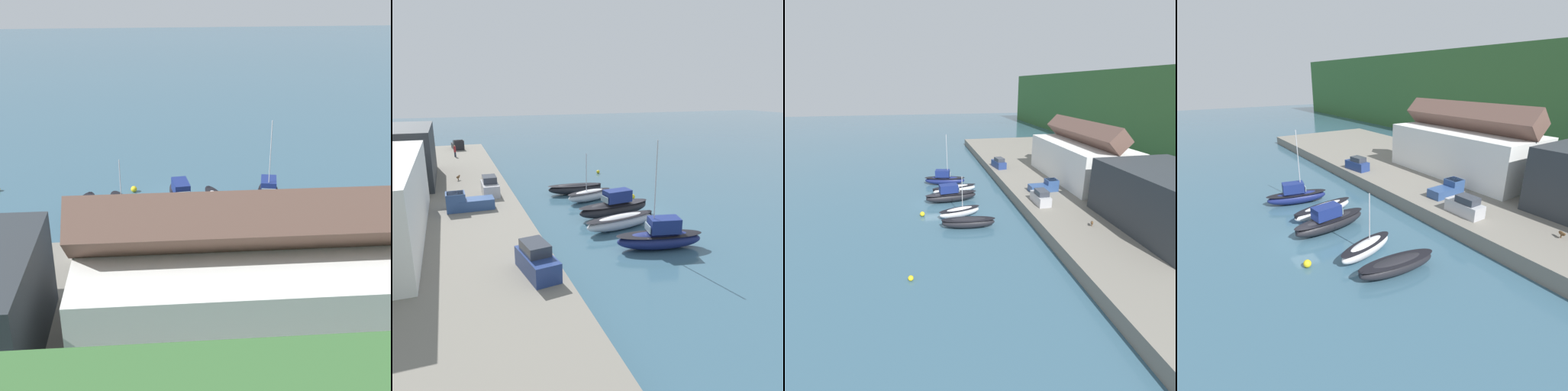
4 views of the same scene
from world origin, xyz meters
The scene contains 15 objects.
ground_plane centered at (0.00, 0.00, 0.00)m, with size 320.00×320.00×0.00m, color #385B70.
quay_promenade centered at (0.00, 25.48, 0.85)m, with size 101.18×24.54×1.70m.
moored_boat_0 centered at (-9.83, 3.03, 1.08)m, with size 3.81×8.12×9.70m.
moored_boat_1 centered at (-4.20, 4.28, 0.80)m, with size 3.27×8.23×1.52m.
moored_boat_2 centered at (-0.32, 3.24, 1.11)m, with size 3.25×8.79×2.98m.
moored_boat_3 centered at (6.17, 3.82, 0.77)m, with size 3.39×6.59×6.13m.
moored_boat_4 centered at (9.97, 4.49, 0.76)m, with size 2.74×7.51×1.44m.
parked_car_0 centered at (-13.95, 15.02, 2.62)m, with size 4.42×2.41×2.16m.
parked_car_1 centered at (7.44, 15.82, 2.62)m, with size 4.20×1.80×2.16m.
pickup_truck_0 centered at (44.66, 18.24, 2.52)m, with size 4.92×2.49×1.90m.
pickup_truck_1 centered at (2.24, 18.81, 2.52)m, with size 2.04×4.75×1.90m.
person_on_quay centered at (35.44, 19.04, 2.80)m, with size 0.40×0.40×2.14m.
dog_on_quay centered at (16.12, 19.15, 2.16)m, with size 0.85×0.65×0.68m.
mooring_buoy_0 centered at (20.71, -3.09, 0.28)m, with size 0.56×0.56×0.56m.
mooring_buoy_1 centered at (4.92, -1.59, 0.36)m, with size 0.72×0.72×0.72m.
Camera 2 is at (-37.22, 19.82, 13.88)m, focal length 35.00 mm.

